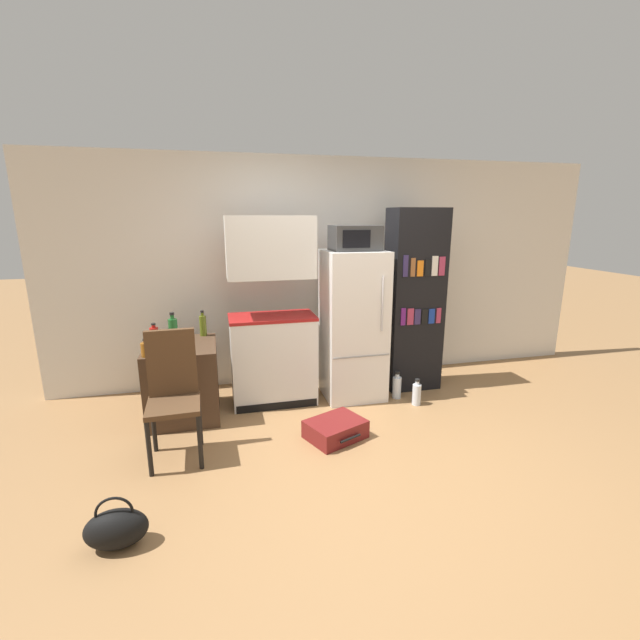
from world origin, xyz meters
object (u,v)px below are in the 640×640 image
object	(u,v)px
refrigerator	(353,326)
bottle_green_tall	(173,330)
bottle_ketchup_red	(154,335)
bottle_olive_oil	(203,325)
microwave	(355,238)
bottle_clear_short	(180,341)
side_table	(183,380)
handbag	(116,528)
water_bottle_front	(417,394)
water_bottle_middle	(397,387)
bottle_amber_beer	(146,349)
bookshelf	(414,301)
suitcase_large_flat	(335,429)
kitchen_hutch	(272,321)
chair	(173,385)

from	to	relation	value
refrigerator	bottle_green_tall	world-z (taller)	refrigerator
bottle_ketchup_red	bottle_olive_oil	bearing A→B (deg)	21.04
microwave	bottle_green_tall	distance (m)	1.98
bottle_green_tall	bottle_clear_short	world-z (taller)	bottle_green_tall
side_table	handbag	world-z (taller)	side_table
microwave	water_bottle_front	world-z (taller)	microwave
water_bottle_middle	side_table	bearing A→B (deg)	176.86
bottle_clear_short	bottle_amber_beer	world-z (taller)	bottle_amber_beer
bookshelf	bottle_olive_oil	xyz separation A→B (m)	(-2.25, 0.11, -0.16)
suitcase_large_flat	side_table	bearing A→B (deg)	126.26
bottle_green_tall	water_bottle_middle	size ratio (longest dim) A/B	1.00
refrigerator	bottle_amber_beer	distance (m)	2.02
side_table	bookshelf	size ratio (longest dim) A/B	0.36
kitchen_hutch	bottle_amber_beer	bearing A→B (deg)	-160.46
water_bottle_middle	bottle_green_tall	bearing A→B (deg)	174.51
kitchen_hutch	bottle_green_tall	distance (m)	0.95
kitchen_hutch	bottle_olive_oil	xyz separation A→B (m)	(-0.68, 0.16, -0.04)
chair	water_bottle_front	bearing A→B (deg)	7.52
chair	handbag	world-z (taller)	chair
microwave	chair	world-z (taller)	microwave
bottle_olive_oil	bottle_ketchup_red	bearing A→B (deg)	-158.96
bottle_amber_beer	bottle_olive_oil	distance (m)	0.73
water_bottle_front	chair	bearing A→B (deg)	-170.61
bottle_clear_short	bottle_amber_beer	bearing A→B (deg)	-146.23
bookshelf	bottle_clear_short	xyz separation A→B (m)	(-2.45, -0.28, -0.21)
kitchen_hutch	bottle_ketchup_red	bearing A→B (deg)	-179.20
bottle_ketchup_red	microwave	bearing A→B (deg)	-1.07
bookshelf	bottle_amber_beer	bearing A→B (deg)	-170.51
microwave	water_bottle_front	bearing A→B (deg)	-34.85
bookshelf	chair	world-z (taller)	bookshelf
kitchen_hutch	refrigerator	xyz separation A→B (m)	(0.85, -0.05, -0.09)
bottle_green_tall	water_bottle_front	distance (m)	2.51
bottle_green_tall	water_bottle_front	bearing A→B (deg)	-10.07
chair	water_bottle_front	size ratio (longest dim) A/B	3.68
suitcase_large_flat	handbag	world-z (taller)	handbag
bottle_amber_beer	bottle_olive_oil	size ratio (longest dim) A/B	0.60
suitcase_large_flat	microwave	bearing A→B (deg)	40.05
kitchen_hutch	suitcase_large_flat	bearing A→B (deg)	-65.05
water_bottle_front	water_bottle_middle	bearing A→B (deg)	122.25
bottle_ketchup_red	bottle_amber_beer	distance (m)	0.39
microwave	suitcase_large_flat	xyz separation A→B (m)	(-0.43, -0.85, -1.60)
bottle_ketchup_red	handbag	world-z (taller)	bottle_ketchup_red
refrigerator	bottle_green_tall	xyz separation A→B (m)	(-1.80, 0.02, 0.06)
handbag	water_bottle_middle	size ratio (longest dim) A/B	1.21
bookshelf	bottle_green_tall	bearing A→B (deg)	-178.28
chair	refrigerator	bearing A→B (deg)	22.15
microwave	refrigerator	bearing A→B (deg)	72.53
side_table	water_bottle_front	bearing A→B (deg)	-8.01
bottle_amber_beer	suitcase_large_flat	size ratio (longest dim) A/B	0.27
bookshelf	bottle_amber_beer	world-z (taller)	bookshelf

